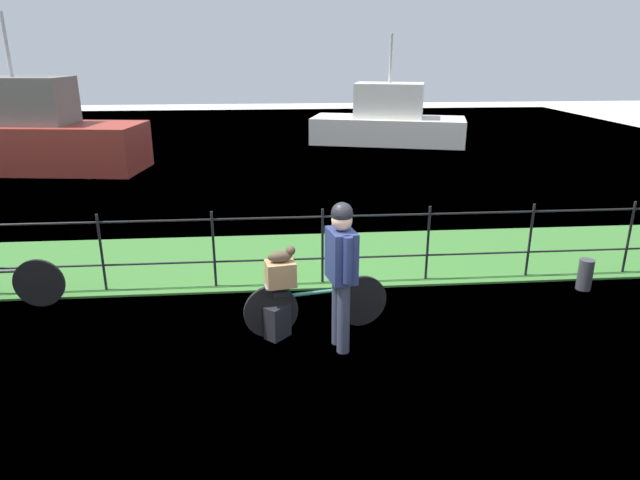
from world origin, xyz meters
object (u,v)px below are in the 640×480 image
(wooden_crate, at_px, (280,274))
(mooring_bollard, at_px, (585,275))
(terrier_dog, at_px, (282,255))
(cyclist_person, at_px, (341,264))
(backpack_on_paving, at_px, (277,321))
(bicycle_main, at_px, (315,305))
(moored_boat_near, at_px, (388,122))
(moored_boat_mid, at_px, (22,137))

(wooden_crate, bearing_deg, mooring_bollard, 12.73)
(wooden_crate, height_order, mooring_bollard, wooden_crate)
(terrier_dog, xyz_separation_m, cyclist_person, (0.62, -0.34, 0.01))
(cyclist_person, distance_m, backpack_on_paving, 1.10)
(mooring_bollard, bearing_deg, bicycle_main, -167.01)
(cyclist_person, distance_m, moored_boat_near, 14.51)
(moored_boat_mid, bearing_deg, cyclist_person, -54.35)
(wooden_crate, relative_size, cyclist_person, 0.19)
(backpack_on_paving, distance_m, mooring_bollard, 4.38)
(mooring_bollard, xyz_separation_m, moored_boat_mid, (-11.02, 9.08, 0.70))
(cyclist_person, distance_m, moored_boat_mid, 12.77)
(bicycle_main, xyz_separation_m, cyclist_person, (0.25, -0.41, 0.67))
(moored_boat_near, distance_m, moored_boat_mid, 11.48)
(terrier_dog, height_order, moored_boat_mid, moored_boat_mid)
(cyclist_person, xyz_separation_m, moored_boat_near, (3.41, 14.10, -0.26))
(wooden_crate, height_order, cyclist_person, cyclist_person)
(cyclist_person, bearing_deg, terrier_dog, 151.05)
(terrier_dog, relative_size, cyclist_person, 0.19)
(wooden_crate, relative_size, moored_boat_mid, 0.05)
(terrier_dog, height_order, moored_boat_near, moored_boat_near)
(bicycle_main, distance_m, terrier_dog, 0.76)
(terrier_dog, bearing_deg, cyclist_person, -28.95)
(moored_boat_mid, bearing_deg, bicycle_main, -54.17)
(cyclist_person, height_order, mooring_bollard, cyclist_person)
(mooring_bollard, bearing_deg, backpack_on_paving, -166.83)
(bicycle_main, relative_size, cyclist_person, 1.02)
(bicycle_main, relative_size, wooden_crate, 5.27)
(bicycle_main, relative_size, backpack_on_paving, 4.27)
(moored_boat_mid, bearing_deg, mooring_bollard, -39.51)
(backpack_on_paving, bearing_deg, moored_boat_mid, 76.91)
(wooden_crate, distance_m, backpack_on_paving, 0.58)
(terrier_dog, relative_size, backpack_on_paving, 0.81)
(moored_boat_near, relative_size, moored_boat_mid, 0.85)
(terrier_dog, bearing_deg, moored_boat_mid, 124.21)
(mooring_bollard, bearing_deg, moored_boat_mid, 140.49)
(moored_boat_near, bearing_deg, mooring_bollard, -89.29)
(bicycle_main, bearing_deg, wooden_crate, -169.78)
(backpack_on_paving, bearing_deg, terrier_dog, -12.35)
(bicycle_main, height_order, backpack_on_paving, bicycle_main)
(terrier_dog, xyz_separation_m, mooring_bollard, (4.20, 0.95, -0.78))
(wooden_crate, xyz_separation_m, backpack_on_paving, (-0.05, -0.05, -0.58))
(cyclist_person, bearing_deg, moored_boat_near, 76.39)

